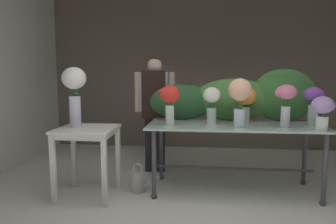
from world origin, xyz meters
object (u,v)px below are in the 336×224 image
Objects in this scene: vase_sunset_anemones at (245,100)px; watering_can at (139,181)px; vase_rosy_lilies at (286,99)px; vase_scarlet_snapdragons at (170,99)px; vase_white_roses_tall at (74,89)px; vase_lilac_hydrangea at (323,110)px; vase_violet_freesia at (313,101)px; vase_peach_roses at (240,96)px; florist at (155,102)px; vase_ivory_stock at (212,102)px; display_table_glass at (234,135)px; side_table_white at (87,138)px.

vase_sunset_anemones is 1.58m from watering_can.
watering_can is (-1.63, 0.02, -0.98)m from vase_rosy_lilies.
vase_white_roses_tall is (-1.04, -0.15, 0.11)m from vase_scarlet_snapdragons.
vase_rosy_lilies is (1.26, 0.02, 0.01)m from vase_scarlet_snapdragons.
vase_scarlet_snapdragons is at bearing 175.06° from vase_lilac_hydrangea.
vase_rosy_lilies is at bearing 154.73° from vase_lilac_hydrangea.
vase_white_roses_tall reaches higher than vase_violet_freesia.
vase_scarlet_snapdragons is 1.29× the size of vase_lilac_hydrangea.
vase_rosy_lilies is 0.87× the size of vase_peach_roses.
florist reaches higher than vase_ivory_stock.
vase_peach_roses reaches higher than vase_violet_freesia.
florist is 4.56× the size of vase_lilac_hydrangea.
vase_rosy_lilies is 0.39m from vase_violet_freesia.
display_table_glass reaches higher than watering_can.
vase_lilac_hydrangea reaches higher than display_table_glass.
display_table_glass is 0.97m from vase_lilac_hydrangea.
florist is 1.29m from vase_sunset_anemones.
vase_violet_freesia is at bearing 16.79° from vase_peach_roses.
vase_peach_roses is at bearing -84.69° from display_table_glass.
vase_scarlet_snapdragons is 1.29× the size of watering_can.
vase_white_roses_tall reaches higher than vase_scarlet_snapdragons.
display_table_glass is 4.41× the size of vase_scarlet_snapdragons.
vase_ivory_stock is at bearing 12.45° from side_table_white.
vase_violet_freesia is 1.23× the size of watering_can.
vase_lilac_hydrangea is 2.16m from watering_can.
vase_white_roses_tall reaches higher than watering_can.
vase_rosy_lilies reaches higher than vase_lilac_hydrangea.
vase_sunset_anemones reaches higher than display_table_glass.
florist reaches higher than watering_can.
vase_violet_freesia is 0.81× the size of vase_peach_roses.
display_table_glass is 1.25m from watering_can.
watering_can is (0.54, 0.19, -0.55)m from side_table_white.
vase_peach_roses is (-0.50, -0.08, 0.04)m from vase_rosy_lilies.
vase_sunset_anemones is at bearing 16.93° from vase_ivory_stock.
vase_scarlet_snapdragons is 0.98× the size of vase_rosy_lilies.
vase_scarlet_snapdragons is (-0.47, -0.15, 0.04)m from vase_ivory_stock.
vase_rosy_lilies is 0.47m from vase_sunset_anemones.
vase_lilac_hydrangea is 1.00× the size of watering_can.
vase_peach_roses reaches higher than vase_sunset_anemones.
display_table_glass is at bearing 6.90° from watering_can.
vase_violet_freesia is at bearing 7.92° from side_table_white.
vase_rosy_lilies is at bearing -9.46° from vase_ivory_stock.
vase_rosy_lilies reaches higher than vase_scarlet_snapdragons.
watering_can is at bearing 16.13° from vase_white_roses_tall.
watering_can is (-1.14, 0.10, -1.02)m from vase_peach_roses.
florist is 3.74× the size of vase_sunset_anemones.
vase_violet_freesia is at bearing 87.17° from vase_lilac_hydrangea.
vase_rosy_lilies is (1.55, -0.81, 0.12)m from florist.
vase_ivory_stock reaches higher than side_table_white.
vase_lilac_hydrangea is (1.12, -0.29, -0.04)m from vase_ivory_stock.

